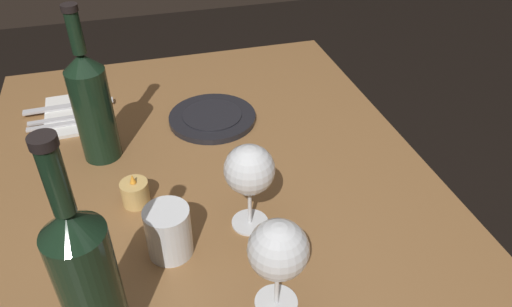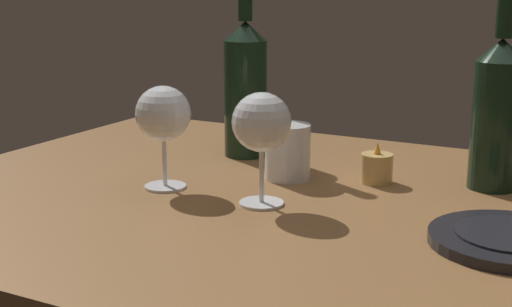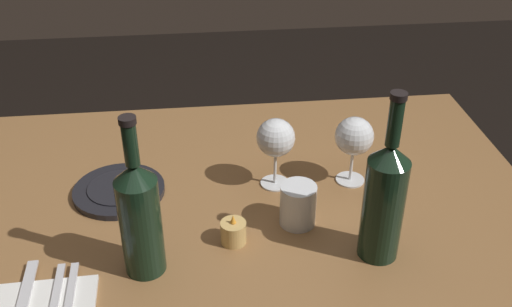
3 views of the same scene
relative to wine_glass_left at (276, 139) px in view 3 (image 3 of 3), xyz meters
name	(u,v)px [view 3 (image 3 of 3)]	position (x,y,z in m)	size (l,w,h in m)	color
dining_table	(246,230)	(0.07, 0.05, -0.21)	(1.30, 0.90, 0.74)	olive
wine_glass_left	(276,139)	(0.00, 0.00, 0.00)	(0.09, 0.09, 0.17)	white
wine_glass_right	(354,138)	(-0.18, 0.01, 0.00)	(0.09, 0.09, 0.16)	white
wine_bottle	(384,199)	(-0.17, 0.26, 0.01)	(0.08, 0.08, 0.35)	black
wine_bottle_second	(140,216)	(0.28, 0.25, 0.01)	(0.08, 0.08, 0.33)	black
water_tumbler	(298,207)	(-0.03, 0.15, -0.08)	(0.08, 0.08, 0.09)	white
votive_candle	(233,233)	(0.11, 0.19, -0.10)	(0.05, 0.05, 0.07)	#DBB266
dinner_plate	(119,190)	(0.35, 0.00, -0.11)	(0.20, 0.20, 0.02)	black
folded_napkin	(42,303)	(0.46, 0.32, -0.12)	(0.19, 0.12, 0.01)	white
fork_inner	(55,299)	(0.44, 0.32, -0.11)	(0.02, 0.18, 0.00)	silver
fork_outer	(70,298)	(0.41, 0.32, -0.11)	(0.02, 0.18, 0.00)	silver
table_knife	(23,302)	(0.49, 0.32, -0.11)	(0.03, 0.21, 0.00)	silver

